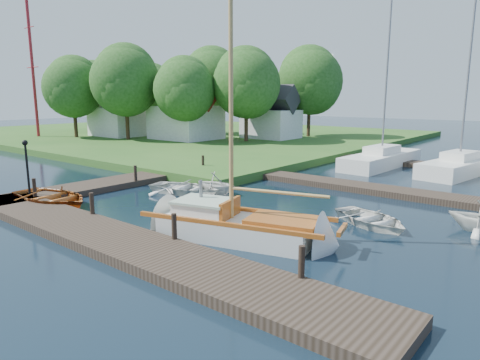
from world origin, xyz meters
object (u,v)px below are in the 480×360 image
Objects in this scene: lamp_post at (27,160)px; tender_b at (216,182)px; house_c at (271,117)px; mooring_post_4 at (135,173)px; mooring_post_5 at (203,162)px; tree_2 at (185,89)px; tree_0 at (73,87)px; marina_boat_1 at (381,158)px; tree_7 at (310,81)px; tender_a at (185,186)px; mooring_post_0 at (34,187)px; tree_1 at (126,81)px; tree_3 at (247,83)px; tender_c at (371,216)px; tree_5 at (152,90)px; marina_boat_2 at (459,165)px; tree_4 at (212,80)px; house_a at (186,114)px; sailboat at (242,229)px; radio_mast at (32,62)px; mooring_post_3 at (302,262)px; mooring_post_2 at (174,226)px; mooring_post_1 at (92,203)px; house_b at (120,114)px; tree_6 at (93,88)px.

lamp_post is 1.12× the size of tender_b.
tender_b is 23.60m from house_c.
mooring_post_5 is at bearing 90.00° from mooring_post_4.
tree_2 is at bearing -116.70° from house_c.
tree_0 is (-22.00, 15.05, 3.66)m from lamp_post.
marina_boat_1 is 19.01m from tree_2.
tender_a is at bearing -72.20° from tree_7.
mooring_post_0 is at bearing -95.71° from mooring_post_4.
tree_1 reaches higher than tree_3.
tree_5 is (-35.21, 18.92, 5.09)m from tender_c.
tender_a is 0.32× the size of marina_boat_2.
mooring_post_5 is 15.34m from marina_boat_2.
tree_4 is (8.00, 12.00, 0.84)m from tree_0.
house_a is at bearing 30.76° from tree_0.
marina_boat_2 is at bearing -34.29° from tree_7.
house_c is at bearing 65.05° from marina_boat_1.
tree_1 is (-26.55, 15.08, 5.75)m from sailboat.
marina_boat_2 is (4.74, -0.01, 0.01)m from marina_boat_1.
mooring_post_3 is at bearing -18.00° from radio_mast.
mooring_post_2 is at bearing -49.64° from mooring_post_5.
mooring_post_5 is 0.08× the size of marina_boat_1.
marina_boat_1 reaches higher than tree_3.
tree_1 reaches higher than mooring_post_0.
tree_1 is at bearing 103.78° from marina_boat_2.
mooring_post_3 is (9.00, 0.00, 0.00)m from mooring_post_1.
lamp_post is 30.79m from tree_4.
house_b is 0.39× the size of radio_mast.
mooring_post_0 is at bearing -45.94° from tree_1.
tree_5 is at bearing 153.43° from tree_2.
tree_6 is at bearing 50.47° from tender_a.
tender_a is at bearing 55.57° from mooring_post_0.
tender_a is at bearing -64.62° from house_c.
radio_mast reaches higher than tree_6.
sailboat is 38.95m from radio_mast.
mooring_post_3 is 1.00× the size of mooring_post_4.
house_c is 0.65× the size of tree_5.
mooring_post_2 is 0.07× the size of marina_boat_2.
tree_2 is (2.00, -1.95, 2.29)m from house_a.
tree_6 reaches higher than tree_0.
house_a is at bearing -0.18° from tree_6.
tree_0 reaches higher than mooring_post_4.
tree_4 is (-22.42, 7.69, 5.80)m from marina_boat_1.
mooring_post_2 is at bearing -173.84° from marina_boat_1.
tree_0 is 0.95× the size of tree_3.
house_b is (-28.42, -0.36, 2.21)m from marina_boat_1.
radio_mast is (-20.00, -14.00, 5.44)m from house_c.
sailboat is 1.21× the size of tree_5.
house_a is 6.43m from tree_1.
tree_1 is 18.44m from tree_7.
mooring_post_0 is 0.37× the size of tender_b.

